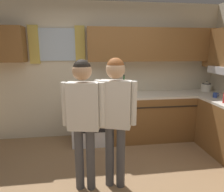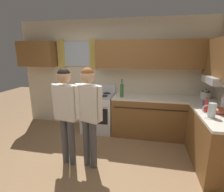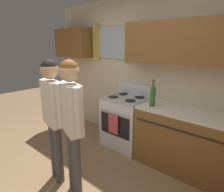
# 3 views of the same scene
# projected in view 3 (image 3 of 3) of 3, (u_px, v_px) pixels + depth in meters

# --- Properties ---
(back_wall_unit) EXTENTS (4.60, 0.42, 2.60)m
(back_wall_unit) POSITION_uv_depth(u_px,v_px,m) (154.00, 63.00, 3.18)
(back_wall_unit) COLOR beige
(back_wall_unit) RESTS_ON ground
(stove_oven) EXTENTS (0.73, 0.67, 1.10)m
(stove_oven) POSITION_uv_depth(u_px,v_px,m) (126.00, 121.00, 3.46)
(stove_oven) COLOR silver
(stove_oven) RESTS_ON ground
(bottle_wine_green) EXTENTS (0.08, 0.08, 0.39)m
(bottle_wine_green) POSITION_uv_depth(u_px,v_px,m) (153.00, 96.00, 2.83)
(bottle_wine_green) COLOR #2D6633
(bottle_wine_green) RESTS_ON kitchen_counter_run
(adult_left) EXTENTS (0.50, 0.22, 1.62)m
(adult_left) POSITION_uv_depth(u_px,v_px,m) (53.00, 108.00, 2.41)
(adult_left) COLOR #4C4C51
(adult_left) RESTS_ON ground
(adult_in_plaid) EXTENTS (0.48, 0.27, 1.64)m
(adult_in_plaid) POSITION_uv_depth(u_px,v_px,m) (72.00, 114.00, 2.17)
(adult_in_plaid) COLOR #4C4C51
(adult_in_plaid) RESTS_ON ground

